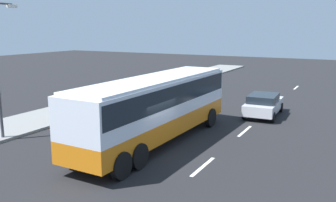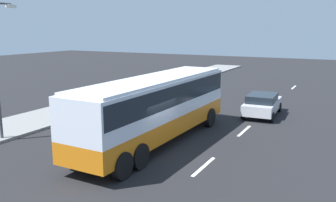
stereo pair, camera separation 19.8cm
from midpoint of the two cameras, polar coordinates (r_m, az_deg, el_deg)
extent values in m
plane|color=black|center=(17.05, -3.49, -8.25)|extent=(120.00, 120.00, 0.00)
cube|color=gray|center=(23.08, -23.74, -3.76)|extent=(80.00, 4.00, 0.15)
cube|color=white|center=(15.53, 5.32, -10.28)|extent=(2.40, 0.16, 0.01)
cube|color=white|center=(21.00, 11.72, -4.65)|extent=(2.40, 0.16, 0.01)
cube|color=white|center=(27.45, 15.71, -1.06)|extent=(2.40, 0.16, 0.01)
cube|color=white|center=(29.54, 16.61, -0.24)|extent=(2.40, 0.16, 0.01)
cube|color=white|center=(37.75, 19.16, 2.06)|extent=(2.40, 0.16, 0.01)
cube|color=orange|center=(18.27, -2.13, -3.56)|extent=(11.61, 2.73, 0.92)
cube|color=silver|center=(17.97, -2.16, 0.58)|extent=(11.61, 2.73, 1.76)
cube|color=black|center=(17.93, -2.17, 1.35)|extent=(11.38, 2.75, 0.97)
cube|color=black|center=(22.99, 5.24, 3.14)|extent=(0.17, 2.28, 1.41)
cube|color=silver|center=(17.82, -2.19, 3.55)|extent=(11.15, 2.57, 0.12)
cylinder|color=black|center=(22.48, 0.78, -1.91)|extent=(1.11, 0.32, 1.10)
cylinder|color=black|center=(21.49, 6.38, -2.60)|extent=(1.11, 0.32, 1.10)
cylinder|color=black|center=(16.46, -11.86, -7.18)|extent=(1.11, 0.32, 1.10)
cylinder|color=black|center=(15.08, -4.91, -8.72)|extent=(1.11, 0.32, 1.10)
cylinder|color=black|center=(15.63, -14.75, -8.34)|extent=(1.11, 0.32, 1.10)
cylinder|color=black|center=(14.17, -7.65, -10.14)|extent=(1.11, 0.32, 1.10)
cube|color=silver|center=(24.90, 14.53, -0.72)|extent=(4.58, 2.10, 0.67)
cube|color=black|center=(24.51, 14.47, 0.47)|extent=(2.55, 1.85, 0.49)
cylinder|color=black|center=(26.67, 13.23, -0.60)|extent=(0.65, 0.23, 0.64)
cylinder|color=black|center=(26.37, 17.05, -0.93)|extent=(0.65, 0.23, 0.64)
cylinder|color=black|center=(23.61, 11.62, -2.07)|extent=(0.65, 0.23, 0.64)
cylinder|color=black|center=(23.29, 15.93, -2.47)|extent=(0.65, 0.23, 0.64)
cylinder|color=#47474C|center=(20.41, -25.32, 13.83)|extent=(1.23, 0.10, 0.10)
cube|color=silver|center=(20.78, -23.92, 13.60)|extent=(0.50, 0.24, 0.16)
camera|label=1|loc=(0.10, 89.69, 0.06)|focal=38.45mm
camera|label=2|loc=(0.10, -90.31, -0.06)|focal=38.45mm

